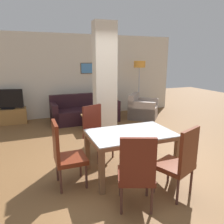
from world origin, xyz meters
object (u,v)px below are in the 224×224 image
(dining_chair_far_left, at_px, (96,130))
(armchair, at_px, (142,110))
(coffee_table, at_px, (93,122))
(tv_screen, at_px, (7,99))
(tv_stand, at_px, (9,116))
(dining_table, at_px, (131,141))
(dining_chair_head_left, at_px, (65,153))
(dining_chair_near_right, at_px, (180,160))
(sofa, at_px, (85,112))
(bottle, at_px, (92,111))
(floor_lamp, at_px, (139,69))
(dining_chair_near_left, at_px, (136,171))

(dining_chair_far_left, distance_m, armchair, 3.19)
(coffee_table, relative_size, tv_screen, 0.67)
(armchair, xyz_separation_m, tv_stand, (-4.05, 0.89, -0.05))
(dining_table, height_order, dining_chair_head_left, dining_chair_head_left)
(dining_chair_near_right, distance_m, dining_chair_far_left, 1.81)
(dining_table, relative_size, sofa, 0.69)
(dining_chair_head_left, xyz_separation_m, bottle, (1.14, 2.50, -0.02))
(dining_chair_far_left, distance_m, coffee_table, 1.66)
(tv_stand, height_order, tv_screen, tv_screen)
(dining_chair_near_right, bearing_deg, bottle, 72.72)
(dining_table, height_order, armchair, armchair)
(sofa, relative_size, bottle, 8.67)
(dining_chair_head_left, height_order, floor_lamp, floor_lamp)
(dining_chair_near_left, xyz_separation_m, tv_screen, (-1.78, 4.83, 0.20))
(dining_chair_head_left, bearing_deg, floor_lamp, 138.82)
(dining_chair_far_left, height_order, floor_lamp, floor_lamp)
(dining_chair_head_left, relative_size, floor_lamp, 0.56)
(dining_chair_near_left, xyz_separation_m, armchair, (2.27, 3.95, -0.27))
(sofa, height_order, armchair, sofa)
(tv_screen, bearing_deg, dining_chair_near_left, 125.15)
(dining_chair_far_left, bearing_deg, dining_table, 90.00)
(dining_chair_near_right, xyz_separation_m, dining_chair_near_left, (-0.70, -0.04, 0.00))
(tv_stand, xyz_separation_m, floor_lamp, (4.22, -0.30, 1.34))
(coffee_table, distance_m, tv_screen, 2.73)
(tv_stand, bearing_deg, sofa, -14.29)
(dining_table, height_order, floor_lamp, floor_lamp)
(armchair, height_order, floor_lamp, floor_lamp)
(dining_chair_head_left, height_order, dining_chair_near_left, same)
(dining_chair_far_left, xyz_separation_m, sofa, (0.41, 2.56, -0.26))
(dining_chair_far_left, bearing_deg, sofa, -121.88)
(coffee_table, xyz_separation_m, floor_lamp, (2.03, 1.23, 1.34))
(dining_table, bearing_deg, bottle, 89.09)
(dining_table, height_order, coffee_table, dining_table)
(dining_chair_head_left, distance_m, coffee_table, 2.70)
(tv_screen, bearing_deg, armchair, -177.45)
(dining_chair_head_left, bearing_deg, tv_stand, -165.40)
(sofa, bearing_deg, dining_table, 88.92)
(dining_chair_head_left, height_order, armchair, dining_chair_head_left)
(tv_stand, bearing_deg, dining_table, -61.66)
(coffee_table, height_order, bottle, bottle)
(dining_chair_head_left, relative_size, tv_screen, 1.15)
(dining_table, distance_m, armchair, 3.63)
(dining_chair_near_left, height_order, tv_screen, tv_screen)
(dining_chair_head_left, bearing_deg, armchair, 135.41)
(dining_chair_far_left, distance_m, bottle, 1.71)
(sofa, xyz_separation_m, floor_lamp, (2.02, 0.25, 1.28))
(armchair, relative_size, tv_stand, 1.19)
(sofa, distance_m, bottle, 0.93)
(dining_table, xyz_separation_m, floor_lamp, (2.09, 3.65, 1.00))
(dining_chair_near_left, relative_size, tv_stand, 1.03)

